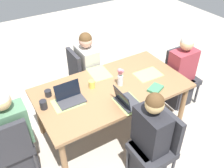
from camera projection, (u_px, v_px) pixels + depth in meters
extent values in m
plane|color=#B2A899|center=(112.00, 128.00, 3.59)|extent=(10.00, 10.00, 0.00)
cube|color=olive|center=(112.00, 88.00, 3.15)|extent=(1.95, 1.06, 0.04)
cylinder|color=olive|center=(144.00, 75.00, 4.06)|extent=(0.07, 0.07, 0.72)
cylinder|color=olive|center=(39.00, 114.00, 3.31)|extent=(0.07, 0.07, 0.72)
cylinder|color=olive|center=(182.00, 106.00, 3.44)|extent=(0.07, 0.07, 0.72)
cylinder|color=olive|center=(64.00, 162.00, 2.69)|extent=(0.07, 0.07, 0.72)
cube|color=#2D2D33|center=(87.00, 76.00, 3.94)|extent=(0.44, 0.44, 0.08)
cube|color=#2D2D33|center=(74.00, 66.00, 3.70)|extent=(0.06, 0.42, 0.45)
cylinder|color=#333338|center=(92.00, 78.00, 4.28)|extent=(0.04, 0.04, 0.37)
cylinder|color=#333338|center=(103.00, 90.00, 4.02)|extent=(0.04, 0.04, 0.37)
cylinder|color=#333338|center=(72.00, 85.00, 4.12)|extent=(0.04, 0.04, 0.37)
cylinder|color=#333338|center=(82.00, 97.00, 3.86)|extent=(0.04, 0.04, 0.37)
cube|color=#2D2D33|center=(89.00, 87.00, 4.01)|extent=(0.36, 0.34, 0.45)
cube|color=#B7B2A8|center=(87.00, 63.00, 3.72)|extent=(0.24, 0.40, 0.50)
sphere|color=tan|center=(86.00, 41.00, 3.50)|extent=(0.20, 0.20, 0.20)
sphere|color=#51381E|center=(85.00, 39.00, 3.48)|extent=(0.19, 0.19, 0.19)
cube|color=#2D2D33|center=(11.00, 146.00, 2.80)|extent=(0.44, 0.44, 0.08)
cube|color=#2D2D33|center=(9.00, 142.00, 2.51)|extent=(0.42, 0.06, 0.45)
cylinder|color=#333338|center=(27.00, 141.00, 3.14)|extent=(0.04, 0.04, 0.37)
cylinder|color=#333338|center=(36.00, 163.00, 2.88)|extent=(0.04, 0.04, 0.37)
cube|color=#2D2D33|center=(20.00, 154.00, 2.93)|extent=(0.34, 0.36, 0.45)
cube|color=#4C7556|center=(10.00, 127.00, 2.65)|extent=(0.40, 0.24, 0.50)
sphere|color=tan|center=(1.00, 101.00, 2.43)|extent=(0.20, 0.20, 0.20)
sphere|color=beige|center=(0.00, 99.00, 2.41)|extent=(0.19, 0.19, 0.19)
cube|color=#2D2D33|center=(152.00, 151.00, 2.75)|extent=(0.44, 0.44, 0.08)
cube|color=#2D2D33|center=(168.00, 128.00, 2.67)|extent=(0.06, 0.42, 0.45)
cylinder|color=#333338|center=(128.00, 159.00, 2.93)|extent=(0.04, 0.04, 0.37)
cylinder|color=#333338|center=(173.00, 168.00, 2.83)|extent=(0.04, 0.04, 0.37)
cylinder|color=#333338|center=(152.00, 146.00, 3.09)|extent=(0.04, 0.04, 0.37)
cube|color=#2D2D33|center=(147.00, 157.00, 2.90)|extent=(0.36, 0.34, 0.45)
cube|color=#232328|center=(151.00, 130.00, 2.61)|extent=(0.24, 0.40, 0.50)
sphere|color=tan|center=(154.00, 104.00, 2.39)|extent=(0.20, 0.20, 0.20)
sphere|color=#51381E|center=(155.00, 102.00, 2.37)|extent=(0.19, 0.19, 0.19)
cube|color=#2D2D33|center=(182.00, 80.00, 3.85)|extent=(0.44, 0.44, 0.08)
cube|color=#2D2D33|center=(176.00, 60.00, 3.83)|extent=(0.42, 0.06, 0.45)
cylinder|color=#333338|center=(197.00, 93.00, 3.94)|extent=(0.04, 0.04, 0.37)
cylinder|color=#333338|center=(179.00, 101.00, 3.78)|extent=(0.04, 0.04, 0.37)
cylinder|color=#333338|center=(180.00, 82.00, 4.20)|extent=(0.04, 0.04, 0.37)
cylinder|color=#333338|center=(163.00, 89.00, 4.04)|extent=(0.04, 0.04, 0.37)
cube|color=#2D2D33|center=(177.00, 90.00, 3.94)|extent=(0.34, 0.36, 0.45)
cube|color=#93333D|center=(182.00, 66.00, 3.66)|extent=(0.40, 0.24, 0.50)
sphere|color=tan|center=(187.00, 43.00, 3.43)|extent=(0.20, 0.20, 0.20)
sphere|color=beige|center=(187.00, 42.00, 3.42)|extent=(0.19, 0.19, 0.19)
cylinder|color=silver|center=(120.00, 80.00, 3.13)|extent=(0.07, 0.07, 0.14)
sphere|color=#DB7584|center=(120.00, 71.00, 3.04)|extent=(0.06, 0.06, 0.06)
cylinder|color=#477A3D|center=(120.00, 73.00, 3.06)|extent=(0.01, 0.01, 0.08)
sphere|color=#DB7584|center=(121.00, 70.00, 3.02)|extent=(0.04, 0.04, 0.04)
cylinder|color=#477A3D|center=(121.00, 73.00, 3.05)|extent=(0.01, 0.01, 0.09)
sphere|color=#DB7584|center=(122.00, 71.00, 3.04)|extent=(0.06, 0.06, 0.06)
cylinder|color=#477A3D|center=(122.00, 73.00, 3.06)|extent=(0.01, 0.01, 0.07)
sphere|color=#DB7584|center=(120.00, 71.00, 3.05)|extent=(0.06, 0.06, 0.06)
cylinder|color=#477A3D|center=(120.00, 74.00, 3.07)|extent=(0.01, 0.01, 0.06)
sphere|color=#DB7584|center=(120.00, 73.00, 3.07)|extent=(0.05, 0.05, 0.05)
cylinder|color=#477A3D|center=(120.00, 74.00, 3.08)|extent=(0.01, 0.01, 0.03)
cube|color=#9EBC66|center=(99.00, 73.00, 3.39)|extent=(0.29, 0.38, 0.00)
cube|color=#9EBC66|center=(68.00, 102.00, 2.89)|extent=(0.37, 0.27, 0.00)
cube|color=#9EBC66|center=(128.00, 103.00, 2.88)|extent=(0.27, 0.37, 0.00)
cube|color=#9EBC66|center=(148.00, 74.00, 3.36)|extent=(0.37, 0.27, 0.00)
cube|color=#38383D|center=(71.00, 101.00, 2.90)|extent=(0.32, 0.22, 0.02)
cube|color=black|center=(67.00, 90.00, 2.90)|extent=(0.31, 0.06, 0.20)
cube|color=#38383D|center=(128.00, 102.00, 2.88)|extent=(0.22, 0.32, 0.02)
cube|color=black|center=(122.00, 98.00, 2.78)|extent=(0.05, 0.31, 0.20)
cylinder|color=#DBC64C|center=(92.00, 84.00, 3.10)|extent=(0.08, 0.08, 0.10)
cylinder|color=#232328|center=(43.00, 105.00, 2.78)|extent=(0.09, 0.09, 0.11)
cylinder|color=#232328|center=(48.00, 93.00, 2.97)|extent=(0.08, 0.08, 0.08)
cube|color=#3D7F56|center=(155.00, 89.00, 3.08)|extent=(0.24, 0.20, 0.03)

